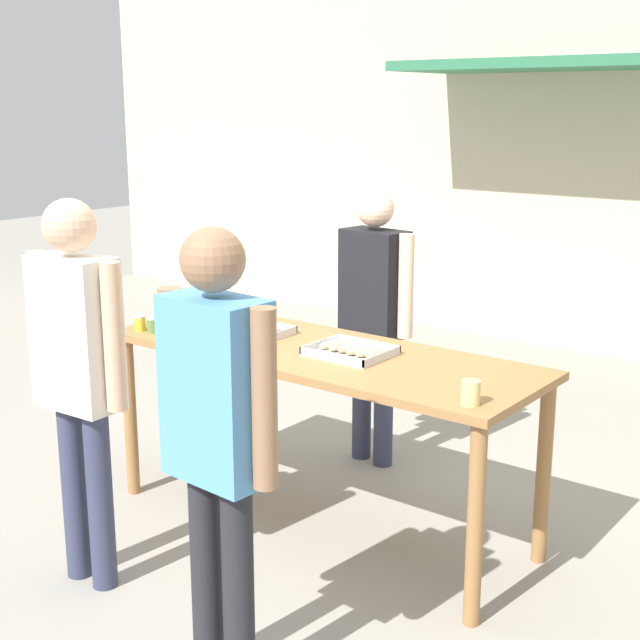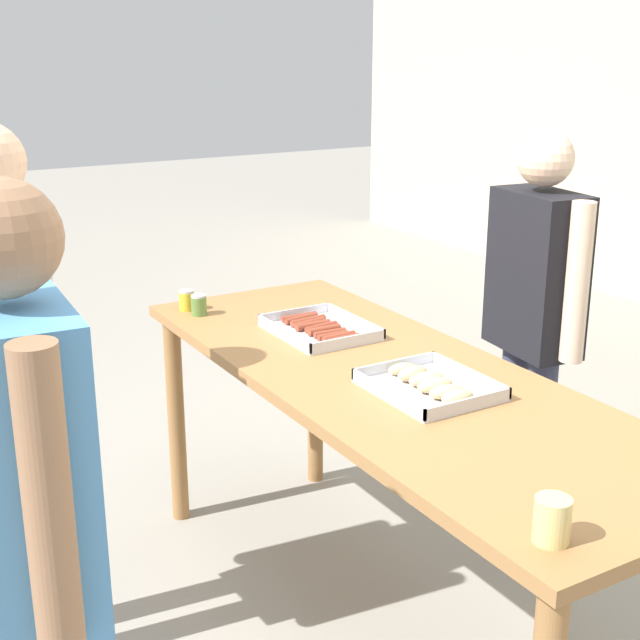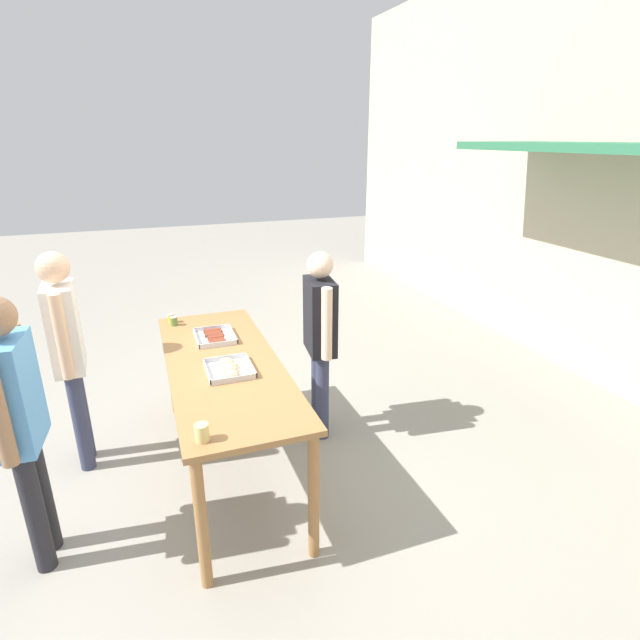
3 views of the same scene
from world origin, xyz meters
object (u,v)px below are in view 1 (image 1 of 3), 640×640
at_px(person_customer_holding_hotdog, 78,358).
at_px(person_customer_with_cup, 217,421).
at_px(person_server_behind_table, 374,303).
at_px(beer_cup, 471,393).
at_px(food_tray_sausages, 250,331).
at_px(condiment_jar_ketchup, 153,325).
at_px(food_tray_buns, 351,351).
at_px(condiment_jar_mustard, 140,323).

xyz_separation_m(person_customer_holding_hotdog, person_customer_with_cup, (0.98, -0.16, -0.01)).
bearing_deg(person_customer_with_cup, person_customer_holding_hotdog, -5.53).
bearing_deg(person_server_behind_table, beer_cup, -35.55).
bearing_deg(food_tray_sausages, condiment_jar_ketchup, -146.19).
bearing_deg(food_tray_sausages, food_tray_buns, -0.01).
distance_m(condiment_jar_mustard, person_customer_with_cup, 1.76).
relative_size(beer_cup, person_customer_holding_hotdog, 0.06).
relative_size(food_tray_sausages, food_tray_buns, 1.04).
relative_size(beer_cup, person_customer_with_cup, 0.06).
distance_m(food_tray_sausages, person_server_behind_table, 0.87).
distance_m(person_customer_holding_hotdog, person_customer_with_cup, 0.99).
xyz_separation_m(condiment_jar_ketchup, beer_cup, (1.88, -0.00, 0.01)).
height_order(person_server_behind_table, person_customer_with_cup, person_customer_with_cup).
bearing_deg(condiment_jar_mustard, food_tray_buns, 14.48).
xyz_separation_m(food_tray_buns, condiment_jar_mustard, (-1.17, -0.30, 0.02)).
xyz_separation_m(food_tray_buns, person_customer_holding_hotdog, (-0.66, -1.08, 0.10)).
xyz_separation_m(condiment_jar_mustard, person_customer_holding_hotdog, (0.50, -0.78, 0.08)).
relative_size(person_server_behind_table, person_customer_with_cup, 0.95).
bearing_deg(beer_cup, food_tray_buns, 159.93).
bearing_deg(person_customer_with_cup, person_server_behind_table, -66.18).
bearing_deg(person_customer_with_cup, food_tray_buns, -71.82).
height_order(beer_cup, person_customer_holding_hotdog, person_customer_holding_hotdog).
xyz_separation_m(condiment_jar_mustard, person_server_behind_table, (0.73, 1.14, 0.01)).
distance_m(condiment_jar_ketchup, person_server_behind_table, 1.30).
bearing_deg(food_tray_buns, beer_cup, -20.07).
relative_size(food_tray_buns, beer_cup, 3.69).
distance_m(food_tray_sausages, person_customer_holding_hotdog, 1.09).
xyz_separation_m(person_server_behind_table, person_customer_holding_hotdog, (-0.22, -1.92, 0.07)).
distance_m(food_tray_sausages, beer_cup, 1.48).
height_order(condiment_jar_mustard, person_customer_holding_hotdog, person_customer_holding_hotdog).
height_order(food_tray_buns, condiment_jar_ketchup, condiment_jar_ketchup).
relative_size(food_tray_sausages, beer_cup, 3.85).
bearing_deg(person_server_behind_table, food_tray_buns, -55.50).
relative_size(condiment_jar_mustard, person_server_behind_table, 0.05).
height_order(person_customer_holding_hotdog, person_customer_with_cup, person_customer_holding_hotdog).
relative_size(condiment_jar_mustard, condiment_jar_ketchup, 1.00).
relative_size(condiment_jar_ketchup, person_customer_holding_hotdog, 0.05).
xyz_separation_m(food_tray_sausages, condiment_jar_mustard, (-0.51, -0.30, 0.02)).
relative_size(condiment_jar_mustard, person_customer_holding_hotdog, 0.05).
xyz_separation_m(beer_cup, person_customer_holding_hotdog, (-1.46, -0.79, 0.07)).
distance_m(food_tray_sausages, person_customer_with_cup, 1.58).
bearing_deg(person_server_behind_table, person_customer_holding_hotdog, -89.78).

